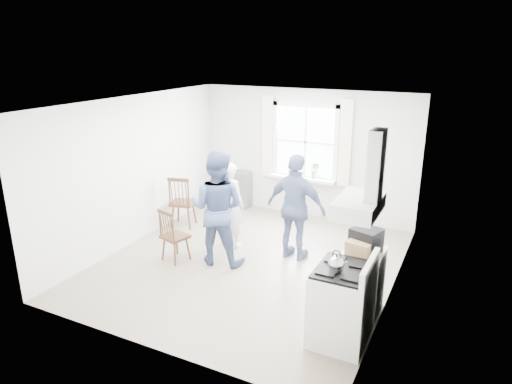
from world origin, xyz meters
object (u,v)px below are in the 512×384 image
object	(u,v)px
gas_stove	(342,304)
windsor_chair_a	(180,197)
stereo_stack	(366,240)
person_left	(230,205)
windsor_chair_b	(170,230)
person_right	(296,208)
low_cabinet	(362,282)
person_mid	(217,208)

from	to	relation	value
gas_stove	windsor_chair_a	bearing A→B (deg)	150.99
stereo_stack	person_left	world-z (taller)	person_left
windsor_chair_a	windsor_chair_b	xyz separation A→B (m)	(0.70, -1.30, -0.08)
windsor_chair_b	person_right	bearing A→B (deg)	30.68
low_cabinet	windsor_chair_a	xyz separation A→B (m)	(-3.85, 1.40, 0.18)
gas_stove	person_mid	bearing A→B (deg)	154.16
stereo_stack	person_right	bearing A→B (deg)	140.22
person_mid	windsor_chair_b	bearing A→B (deg)	17.86
windsor_chair_b	person_right	world-z (taller)	person_right
stereo_stack	gas_stove	bearing A→B (deg)	-96.91
person_mid	stereo_stack	bearing A→B (deg)	159.31
low_cabinet	stereo_stack	distance (m)	0.60
gas_stove	stereo_stack	distance (m)	0.89
windsor_chair_b	person_left	bearing A→B (deg)	60.51
low_cabinet	person_mid	size ratio (longest dim) A/B	0.48
person_right	person_left	bearing A→B (deg)	9.06
windsor_chair_b	person_mid	distance (m)	0.86
windsor_chair_a	stereo_stack	bearing A→B (deg)	-20.15
stereo_stack	person_mid	xyz separation A→B (m)	(-2.48, 0.48, -0.12)
person_left	person_right	distance (m)	1.21
low_cabinet	person_mid	world-z (taller)	person_mid
windsor_chair_a	person_right	world-z (taller)	person_right
gas_stove	person_left	xyz separation A→B (m)	(-2.52, 1.79, 0.28)
person_mid	person_right	world-z (taller)	person_mid
person_left	person_mid	distance (m)	0.67
windsor_chair_b	person_right	distance (m)	2.08
gas_stove	person_left	world-z (taller)	person_left
windsor_chair_b	windsor_chair_a	bearing A→B (deg)	118.40
gas_stove	windsor_chair_b	distance (m)	3.18
windsor_chair_a	low_cabinet	bearing A→B (deg)	-19.95
low_cabinet	windsor_chair_a	distance (m)	4.10
windsor_chair_a	person_left	xyz separation A→B (m)	(1.26, -0.31, 0.13)
gas_stove	person_mid	size ratio (longest dim) A/B	0.60
windsor_chair_a	windsor_chair_b	bearing A→B (deg)	-61.60
low_cabinet	windsor_chair_b	distance (m)	3.15
stereo_stack	person_left	distance (m)	2.85
windsor_chair_b	low_cabinet	bearing A→B (deg)	-1.84
windsor_chair_b	gas_stove	bearing A→B (deg)	-14.58
windsor_chair_a	gas_stove	bearing A→B (deg)	-29.01
person_right	gas_stove	bearing A→B (deg)	131.96
gas_stove	windsor_chair_a	xyz separation A→B (m)	(-3.78, 2.10, 0.15)
windsor_chair_b	person_left	distance (m)	1.16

